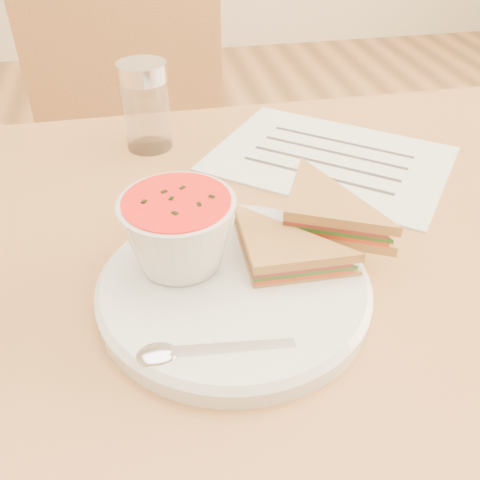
{
  "coord_description": "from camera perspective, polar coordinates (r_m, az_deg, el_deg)",
  "views": [
    {
      "loc": [
        -0.1,
        -0.46,
        1.1
      ],
      "look_at": [
        -0.02,
        -0.07,
        0.8
      ],
      "focal_mm": 40.0,
      "sensor_mm": 36.0,
      "label": 1
    }
  ],
  "objects": [
    {
      "name": "dining_table",
      "position": [
        0.87,
        0.26,
        -19.85
      ],
      "size": [
        1.0,
        0.7,
        0.75
      ],
      "primitive_type": null,
      "color": "#9C6630",
      "rests_on": "floor"
    },
    {
      "name": "chair_far",
      "position": [
        1.18,
        -9.15,
        5.05
      ],
      "size": [
        0.49,
        0.49,
        0.97
      ],
      "primitive_type": null,
      "rotation": [
        0.0,
        0.0,
        3.28
      ],
      "color": "brown",
      "rests_on": "floor"
    },
    {
      "name": "plate",
      "position": [
        0.51,
        -0.65,
        -5.2
      ],
      "size": [
        0.29,
        0.29,
        0.02
      ],
      "primitive_type": null,
      "rotation": [
        0.0,
        0.0,
        0.13
      ],
      "color": "white",
      "rests_on": "dining_table"
    },
    {
      "name": "soup_bowl",
      "position": [
        0.51,
        -6.5,
        0.51
      ],
      "size": [
        0.13,
        0.13,
        0.08
      ],
      "primitive_type": null,
      "rotation": [
        0.0,
        0.0,
        0.26
      ],
      "color": "white",
      "rests_on": "plate"
    },
    {
      "name": "sandwich_half_a",
      "position": [
        0.49,
        1.44,
        -4.39
      ],
      "size": [
        0.11,
        0.11,
        0.03
      ],
      "primitive_type": null,
      "rotation": [
        0.0,
        0.0,
        -0.02
      ],
      "color": "#C18D44",
      "rests_on": "plate"
    },
    {
      "name": "sandwich_half_b",
      "position": [
        0.53,
        4.56,
        1.46
      ],
      "size": [
        0.15,
        0.15,
        0.03
      ],
      "primitive_type": null,
      "rotation": [
        0.0,
        0.0,
        -0.44
      ],
      "color": "#C18D44",
      "rests_on": "plate"
    },
    {
      "name": "spoon",
      "position": [
        0.44,
        -2.21,
        -11.6
      ],
      "size": [
        0.17,
        0.05,
        0.01
      ],
      "primitive_type": null,
      "rotation": [
        0.0,
        0.0,
        -0.09
      ],
      "color": "silver",
      "rests_on": "plate"
    },
    {
      "name": "paper_menu",
      "position": [
        0.75,
        9.51,
        8.54
      ],
      "size": [
        0.38,
        0.37,
        0.0
      ],
      "primitive_type": null,
      "rotation": [
        0.0,
        0.0,
        -0.67
      ],
      "color": "silver",
      "rests_on": "dining_table"
    },
    {
      "name": "condiment_shaker",
      "position": [
        0.76,
        -10.01,
        13.86
      ],
      "size": [
        0.07,
        0.07,
        0.12
      ],
      "primitive_type": null,
      "rotation": [
        0.0,
        0.0,
        -0.02
      ],
      "color": "silver",
      "rests_on": "dining_table"
    }
  ]
}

